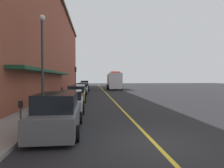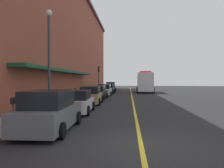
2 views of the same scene
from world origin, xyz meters
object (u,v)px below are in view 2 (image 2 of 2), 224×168
at_px(parked_car_0, 50,112).
at_px(box_truck, 145,83).
at_px(parking_meter_0, 99,87).
at_px(parked_car_2, 91,96).
at_px(parked_car_5, 108,89).
at_px(parking_meter_1, 75,93).
at_px(parking_meter_2, 13,107).
at_px(street_lamp_left, 49,49).
at_px(parked_car_1, 78,102).
at_px(parked_car_4, 105,90).
at_px(parked_car_6, 111,87).
at_px(traffic_light_near, 99,74).
at_px(parked_car_3, 98,93).

bearing_deg(parked_car_0, box_truck, -11.88).
relative_size(parked_car_0, parking_meter_0, 3.63).
bearing_deg(box_truck, parked_car_2, -15.55).
height_order(parked_car_5, parking_meter_1, parked_car_5).
distance_m(box_truck, parking_meter_2, 33.20).
relative_size(parking_meter_0, street_lamp_left, 0.19).
distance_m(parked_car_1, parked_car_4, 17.64).
distance_m(parked_car_6, box_truck, 7.04).
xyz_separation_m(parked_car_2, traffic_light_near, (-1.37, 16.17, 2.38)).
distance_m(parked_car_2, parking_meter_1, 1.47).
bearing_deg(parked_car_4, street_lamp_left, 172.93).
distance_m(parked_car_1, box_truck, 27.10).
xyz_separation_m(parked_car_2, parked_car_3, (-0.10, 5.60, -0.03)).
bearing_deg(parking_meter_1, parked_car_2, 6.86).
bearing_deg(parked_car_2, parked_car_6, -1.74).
bearing_deg(traffic_light_near, parked_car_5, 48.14).
height_order(parked_car_0, parked_car_3, parked_car_0).
height_order(parked_car_6, parking_meter_1, parked_car_6).
distance_m(parked_car_0, parked_car_2, 11.38).
height_order(parked_car_0, parked_car_1, parked_car_0).
relative_size(parked_car_0, parking_meter_2, 3.63).
bearing_deg(parked_car_4, parked_car_2, 179.54).
relative_size(parked_car_1, parked_car_5, 0.92).
bearing_deg(street_lamp_left, parked_car_2, 69.68).
bearing_deg(parking_meter_0, parked_car_4, -75.36).
relative_size(parked_car_1, traffic_light_near, 1.03).
relative_size(parked_car_2, parked_car_4, 1.01).
height_order(parking_meter_0, traffic_light_near, traffic_light_near).
relative_size(parked_car_2, parking_meter_1, 3.31).
distance_m(parking_meter_0, street_lamp_left, 23.24).
distance_m(parked_car_0, parked_car_3, 16.98).
relative_size(box_truck, traffic_light_near, 1.84).
height_order(parked_car_4, parking_meter_1, parked_car_4).
xyz_separation_m(parking_meter_0, parking_meter_1, (0.00, -17.68, 0.00)).
xyz_separation_m(parked_car_6, parking_meter_0, (-1.45, -5.92, 0.20)).
height_order(parked_car_1, parking_meter_1, parked_car_1).
xyz_separation_m(parked_car_5, parking_meter_2, (-1.48, -29.50, 0.31)).
distance_m(parked_car_0, traffic_light_near, 27.68).
relative_size(parked_car_0, traffic_light_near, 1.12).
bearing_deg(parked_car_0, parked_car_1, -0.73).
bearing_deg(parked_car_5, parking_meter_0, 97.28).
relative_size(parked_car_1, street_lamp_left, 0.64).
xyz_separation_m(parked_car_4, parking_meter_1, (-1.49, -11.99, 0.29)).
relative_size(parked_car_5, parked_car_6, 1.06).
bearing_deg(parking_meter_0, street_lamp_left, -91.49).
bearing_deg(parked_car_0, traffic_light_near, 2.27).
bearing_deg(parked_car_5, traffic_light_near, 136.26).
bearing_deg(parking_meter_0, box_truck, 21.06).
height_order(parked_car_2, parking_meter_1, parked_car_2).
distance_m(parked_car_4, street_lamp_left, 17.80).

